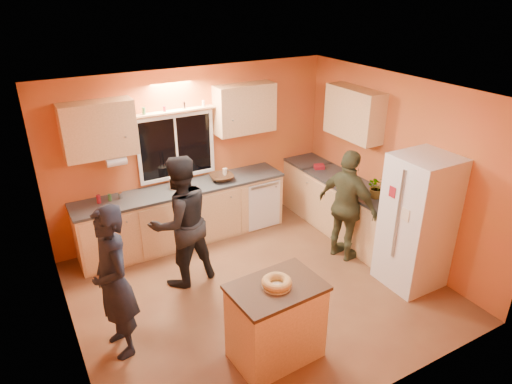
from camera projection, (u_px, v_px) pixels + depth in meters
ground at (259, 290)px, 6.02m from camera, size 4.50×4.50×0.00m
room_shell at (251, 165)px, 5.72m from camera, size 4.54×4.04×2.61m
back_counter at (206, 209)px, 7.18m from camera, size 4.23×0.62×0.90m
right_counter at (351, 211)px, 7.10m from camera, size 0.62×1.84×0.90m
refrigerator at (417, 222)px, 5.85m from camera, size 0.72×0.70×1.80m
island at (276, 321)px, 4.79m from camera, size 0.98×0.70×0.92m
bundt_pastry at (277, 282)px, 4.58m from camera, size 0.31×0.31×0.09m
person_left at (114, 283)px, 4.73m from camera, size 0.49×0.68×1.74m
person_center at (180, 222)px, 5.87m from camera, size 0.97×0.81×1.80m
person_right at (347, 206)px, 6.43m from camera, size 0.61×1.03×1.65m
mixing_bowl at (222, 178)px, 7.06m from camera, size 0.40×0.40×0.09m
utensil_crock at (174, 183)px, 6.76m from camera, size 0.14×0.14×0.17m
potted_plant at (377, 187)px, 6.45m from camera, size 0.37×0.35×0.33m
red_box at (319, 167)px, 7.50m from camera, size 0.19×0.17×0.07m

